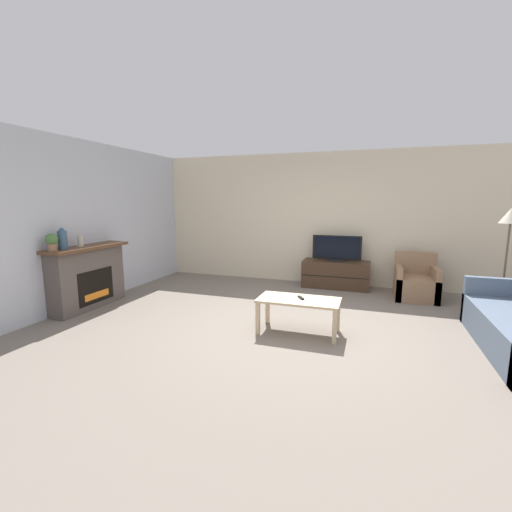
% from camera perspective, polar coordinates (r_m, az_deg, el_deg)
% --- Properties ---
extents(ground_plane, '(24.00, 24.00, 0.00)m').
position_cam_1_polar(ground_plane, '(4.77, 5.73, -12.05)').
color(ground_plane, slate).
extents(wall_back, '(12.00, 0.06, 2.70)m').
position_cam_1_polar(wall_back, '(7.25, 11.02, 6.07)').
color(wall_back, beige).
rests_on(wall_back, ground).
extents(wall_left, '(0.06, 12.00, 2.70)m').
position_cam_1_polar(wall_left, '(6.26, -27.36, 4.75)').
color(wall_left, silver).
rests_on(wall_left, ground).
extents(fireplace, '(0.44, 1.43, 1.02)m').
position_cam_1_polar(fireplace, '(6.16, -26.23, -3.05)').
color(fireplace, '#564C47').
rests_on(fireplace, ground).
extents(mantel_vase_left, '(0.13, 0.13, 0.32)m').
position_cam_1_polar(mantel_vase_left, '(5.77, -29.56, 2.43)').
color(mantel_vase_left, '#385670').
rests_on(mantel_vase_left, fireplace).
extents(mantel_vase_centre_left, '(0.08, 0.08, 0.19)m').
position_cam_1_polar(mantel_vase_centre_left, '(5.99, -27.24, 2.23)').
color(mantel_vase_centre_left, beige).
rests_on(mantel_vase_centre_left, fireplace).
extents(potted_plant, '(0.17, 0.17, 0.25)m').
position_cam_1_polar(potted_plant, '(5.65, -30.89, 2.13)').
color(potted_plant, '#936B4C').
rests_on(potted_plant, fireplace).
extents(tv_stand, '(1.30, 0.50, 0.54)m').
position_cam_1_polar(tv_stand, '(7.03, 13.15, -2.99)').
color(tv_stand, '#422D1E').
rests_on(tv_stand, ground).
extents(tv, '(0.95, 0.18, 0.51)m').
position_cam_1_polar(tv, '(6.94, 13.30, 1.09)').
color(tv, black).
rests_on(tv, tv_stand).
extents(armchair, '(0.70, 0.76, 0.80)m').
position_cam_1_polar(armchair, '(6.74, 25.07, -4.14)').
color(armchair, '#937051').
rests_on(armchair, ground).
extents(coffee_table, '(1.06, 0.52, 0.46)m').
position_cam_1_polar(coffee_table, '(4.54, 7.12, -7.86)').
color(coffee_table, '#CCB289').
rests_on(coffee_table, ground).
extents(remote, '(0.11, 0.15, 0.02)m').
position_cam_1_polar(remote, '(4.54, 7.48, -6.91)').
color(remote, black).
rests_on(remote, coffee_table).
extents(floor_lamp, '(0.30, 0.30, 1.63)m').
position_cam_1_polar(floor_lamp, '(6.05, 36.66, 4.13)').
color(floor_lamp, black).
rests_on(floor_lamp, ground).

